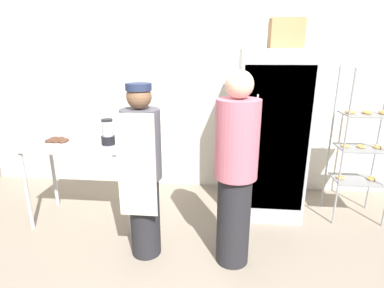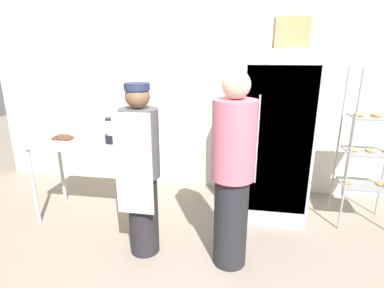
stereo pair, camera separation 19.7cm
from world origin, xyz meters
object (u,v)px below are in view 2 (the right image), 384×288
object	(u,v)px
refrigerator	(275,137)
baking_rack	(370,150)
person_customer	(233,173)
person_baker	(141,170)
cardboard_storage_box	(291,33)
donut_box	(64,139)
blender_pitcher	(112,132)

from	to	relation	value
refrigerator	baking_rack	world-z (taller)	refrigerator
refrigerator	person_customer	bearing A→B (deg)	-113.85
refrigerator	person_baker	xyz separation A→B (m)	(-1.27, -0.96, -0.11)
cardboard_storage_box	person_customer	distance (m)	1.58
person_baker	person_customer	bearing A→B (deg)	-1.88
refrigerator	donut_box	size ratio (longest dim) A/B	6.64
person_customer	person_baker	bearing A→B (deg)	178.12
refrigerator	cardboard_storage_box	distance (m)	1.12
donut_box	person_baker	distance (m)	1.14
baking_rack	blender_pitcher	world-z (taller)	baking_rack
blender_pitcher	cardboard_storage_box	distance (m)	2.15
blender_pitcher	baking_rack	bearing A→B (deg)	7.86
cardboard_storage_box	person_customer	size ratio (longest dim) A/B	0.19
donut_box	cardboard_storage_box	world-z (taller)	cardboard_storage_box
refrigerator	baking_rack	bearing A→B (deg)	-1.05
person_baker	cardboard_storage_box	bearing A→B (deg)	33.76
baking_rack	person_baker	xyz separation A→B (m)	(-2.29, -0.94, -0.02)
blender_pitcher	cardboard_storage_box	world-z (taller)	cardboard_storage_box
donut_box	baking_rack	bearing A→B (deg)	8.30
refrigerator	cardboard_storage_box	size ratio (longest dim) A/B	5.73
donut_box	person_customer	size ratio (longest dim) A/B	0.16
person_customer	blender_pitcher	bearing A→B (deg)	156.92
refrigerator	blender_pitcher	bearing A→B (deg)	-167.22
donut_box	person_customer	distance (m)	1.93
blender_pitcher	person_baker	bearing A→B (deg)	-46.64
baking_rack	person_customer	xyz separation A→B (m)	(-1.45, -0.96, 0.02)
donut_box	cardboard_storage_box	bearing A→B (deg)	10.54
cardboard_storage_box	person_baker	bearing A→B (deg)	-146.24
donut_box	person_customer	world-z (taller)	person_customer
person_baker	donut_box	bearing A→B (deg)	156.42
donut_box	cardboard_storage_box	xyz separation A→B (m)	(2.37, 0.44, 1.10)
person_baker	person_customer	size ratio (longest dim) A/B	0.93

